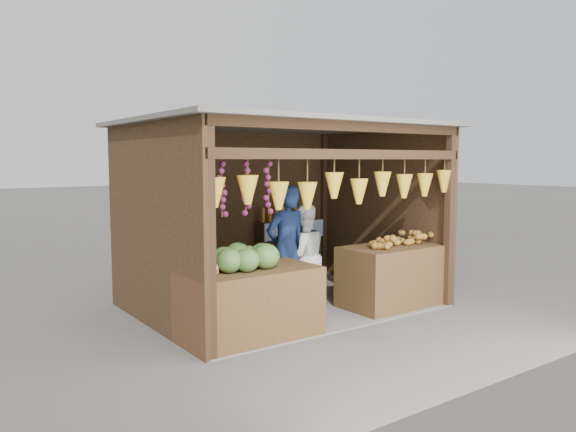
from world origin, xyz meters
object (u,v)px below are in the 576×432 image
object	(u,v)px
man_standing	(286,249)
counter_right	(392,276)
woman_standing	(303,256)
vendor_seated	(173,254)
counter_left	(250,304)

from	to	relation	value
man_standing	counter_right	bearing A→B (deg)	152.48
counter_right	man_standing	world-z (taller)	man_standing
man_standing	woman_standing	distance (m)	0.37
woman_standing	vendor_seated	xyz separation A→B (m)	(-1.84, 0.42, 0.16)
vendor_seated	woman_standing	bearing A→B (deg)	172.60
man_standing	woman_standing	size ratio (longest dim) A/B	1.19
woman_standing	vendor_seated	distance (m)	1.89
counter_left	man_standing	size ratio (longest dim) A/B	0.92
counter_left	vendor_seated	bearing A→B (deg)	109.79
counter_right	man_standing	distance (m)	1.63
man_standing	counter_left	bearing A→B (deg)	33.96
counter_left	vendor_seated	world-z (taller)	vendor_seated
man_standing	vendor_seated	world-z (taller)	man_standing
vendor_seated	counter_right	bearing A→B (deg)	163.83
counter_left	woman_standing	distance (m)	1.64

